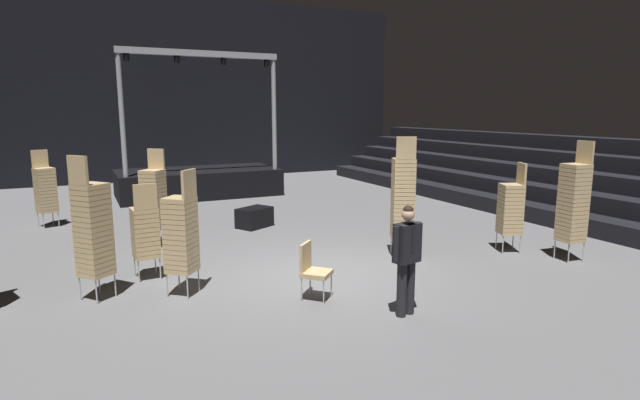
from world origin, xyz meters
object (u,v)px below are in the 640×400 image
man_with_tie (407,254)px  chair_stack_rear_centre (511,208)px  chair_stack_rear_right (145,231)px  equipment_road_case (254,217)px  chair_stack_front_right (45,189)px  chair_stack_aisle_left (181,233)px  loose_chair_near_man (313,268)px  chair_stack_front_left (93,228)px  chair_stack_mid_left (403,197)px  chair_stack_mid_centre (154,198)px  chair_stack_mid_right (573,202)px  stage_riser (198,180)px

man_with_tie → chair_stack_rear_centre: chair_stack_rear_centre is taller
chair_stack_rear_right → chair_stack_rear_centre: bearing=-16.7°
equipment_road_case → chair_stack_front_right: bearing=153.7°
man_with_tie → chair_stack_rear_right: size_ratio=0.95×
man_with_tie → chair_stack_rear_centre: (4.12, 1.94, 0.02)m
chair_stack_aisle_left → loose_chair_near_man: (1.88, -1.14, -0.53)m
chair_stack_front_right → chair_stack_front_left: bearing=76.1°
equipment_road_case → chair_stack_mid_left: bearing=-63.9°
chair_stack_rear_right → chair_stack_rear_centre: chair_stack_rear_centre is taller
man_with_tie → chair_stack_mid_centre: 6.49m
chair_stack_mid_left → chair_stack_mid_centre: chair_stack_mid_left is taller
chair_stack_mid_right → chair_stack_mid_centre: bearing=63.7°
chair_stack_front_right → chair_stack_aisle_left: size_ratio=0.96×
chair_stack_mid_left → chair_stack_rear_right: chair_stack_mid_left is taller
chair_stack_front_left → chair_stack_mid_centre: size_ratio=1.08×
chair_stack_front_right → chair_stack_rear_centre: 11.71m
chair_stack_mid_right → chair_stack_rear_centre: 1.24m
chair_stack_aisle_left → stage_riser: bearing=26.9°
man_with_tie → chair_stack_front_left: chair_stack_front_left is taller
chair_stack_mid_right → chair_stack_aisle_left: chair_stack_mid_right is taller
man_with_tie → chair_stack_rear_centre: size_ratio=0.87×
man_with_tie → chair_stack_mid_centre: size_ratio=0.77×
chair_stack_aisle_left → loose_chair_near_man: chair_stack_aisle_left is taller
chair_stack_aisle_left → loose_chair_near_man: size_ratio=2.26×
chair_stack_mid_right → stage_riser: bearing=30.9°
chair_stack_rear_centre → chair_stack_aisle_left: size_ratio=0.92×
chair_stack_mid_centre → chair_stack_rear_right: chair_stack_mid_centre is taller
chair_stack_mid_centre → chair_stack_aisle_left: (-0.04, -3.47, -0.04)m
chair_stack_rear_centre → loose_chair_near_man: chair_stack_rear_centre is taller
chair_stack_rear_centre → chair_stack_front_right: bearing=76.3°
chair_stack_rear_centre → stage_riser: bearing=47.2°
chair_stack_mid_left → chair_stack_rear_centre: bearing=7.8°
chair_stack_aisle_left → chair_stack_mid_right: bearing=-60.1°
equipment_road_case → chair_stack_aisle_left: bearing=-122.2°
man_with_tie → chair_stack_aisle_left: 3.73m
chair_stack_front_right → chair_stack_mid_left: size_ratio=0.80×
chair_stack_front_left → equipment_road_case: bearing=95.4°
man_with_tie → chair_stack_mid_right: 4.85m
chair_stack_front_right → chair_stack_mid_right: 12.85m
chair_stack_mid_left → chair_stack_mid_centre: size_ratio=1.15×
chair_stack_front_left → chair_stack_front_right: bearing=150.3°
chair_stack_front_right → chair_stack_mid_left: chair_stack_mid_left is taller
loose_chair_near_man → stage_riser: bearing=-137.0°
chair_stack_front_right → equipment_road_case: 5.59m
chair_stack_rear_centre → chair_stack_aisle_left: (-7.00, 0.43, 0.08)m
stage_riser → chair_stack_mid_centre: stage_riser is taller
chair_stack_mid_right → loose_chair_near_man: 5.80m
chair_stack_mid_left → chair_stack_rear_centre: chair_stack_mid_left is taller
chair_stack_mid_left → chair_stack_mid_centre: (-4.59, 3.20, -0.17)m
chair_stack_front_left → chair_stack_aisle_left: bearing=34.1°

